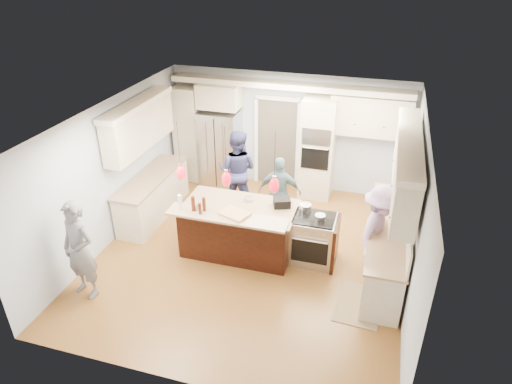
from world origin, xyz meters
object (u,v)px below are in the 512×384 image
Objects in this scene: person_bar_end at (79,250)px; person_far_left at (237,170)px; island_range at (314,239)px; refrigerator at (220,148)px; kitchen_island at (239,228)px.

person_far_left reaches higher than person_bar_end.
person_bar_end is at bearing -150.62° from island_range.
person_bar_end is (-3.46, -1.95, 0.41)m from island_range.
person_far_left is at bearing -53.62° from refrigerator.
island_range is at bearing 3.08° from kitchen_island.
person_bar_end reaches higher than island_range.
kitchen_island is (1.30, -2.57, -0.41)m from refrigerator.
person_far_left is (-1.94, 1.45, 0.44)m from island_range.
refrigerator reaches higher than island_range.
island_range is 2.47m from person_far_left.
kitchen_island is at bearing 108.28° from person_far_left.
person_far_left is (-0.54, 1.53, 0.41)m from kitchen_island.
kitchen_island is 1.67m from person_far_left.
kitchen_island is 2.28× the size of island_range.
person_far_left reaches higher than island_range.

